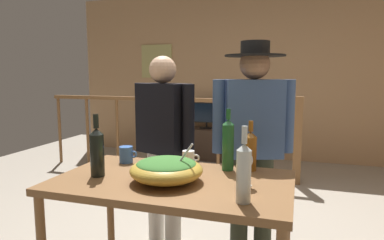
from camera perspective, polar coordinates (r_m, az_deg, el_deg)
name	(u,v)px	position (r m, az deg, el deg)	size (l,w,h in m)	color
back_wall	(257,76)	(5.65, 10.77, 7.23)	(6.23, 0.10, 2.68)	tan
framed_picture	(157,61)	(6.05, -5.91, 9.73)	(0.56, 0.03, 0.57)	tan
stair_railing	(200,125)	(4.60, 1.28, -0.92)	(3.63, 0.10, 1.10)	brown
tv_console	(206,144)	(5.57, 2.43, -3.95)	(0.90, 0.40, 0.50)	#38281E
flat_screen_tv	(206,113)	(5.46, 2.38, 1.16)	(0.58, 0.12, 0.42)	black
serving_table	(173,193)	(1.97, -3.25, -12.08)	(1.31, 0.77, 0.80)	brown
salad_bowl	(167,169)	(1.87, -4.28, -8.13)	(0.40, 0.40, 0.22)	gold
wine_glass	(245,162)	(1.80, 8.90, -6.90)	(0.08, 0.08, 0.18)	silver
wine_bottle_clear	(244,172)	(1.58, 8.63, -8.55)	(0.07, 0.07, 0.35)	silver
wine_bottle_amber	(250,150)	(2.10, 9.71, -4.97)	(0.08, 0.08, 0.30)	brown
wine_bottle_green	(228,144)	(2.08, 6.03, -4.02)	(0.07, 0.07, 0.38)	#1E5628
wine_bottle_dark	(97,151)	(2.03, -15.58, -5.01)	(0.08, 0.08, 0.36)	black
mug_blue	(126,155)	(2.30, -10.92, -5.69)	(0.12, 0.09, 0.11)	#3866B2
mug_white	(189,158)	(2.20, -0.55, -6.36)	(0.11, 0.08, 0.09)	white
person_standing_left	(164,137)	(2.70, -4.78, -2.78)	(0.56, 0.34, 1.52)	beige
person_standing_right	(253,133)	(2.51, 10.17, -2.14)	(0.56, 0.43, 1.61)	#2D3323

